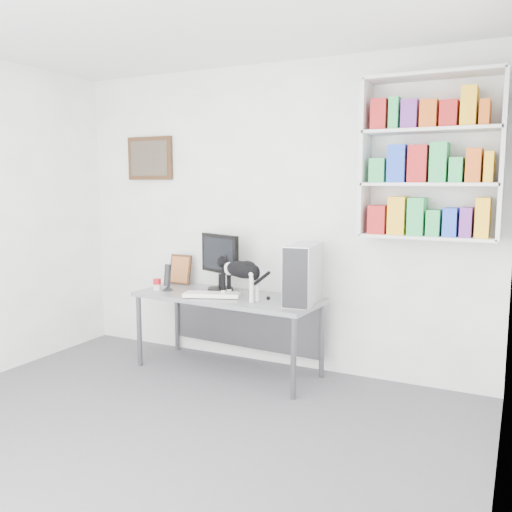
% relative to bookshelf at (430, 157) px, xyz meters
% --- Properties ---
extents(room, '(4.01, 4.01, 2.70)m').
position_rel_bookshelf_xyz_m(room, '(-1.40, -1.85, -0.50)').
color(room, '#56565B').
rests_on(room, ground).
extents(bookshelf, '(1.03, 0.28, 1.24)m').
position_rel_bookshelf_xyz_m(bookshelf, '(0.00, 0.00, 0.00)').
color(bookshelf, silver).
rests_on(bookshelf, room).
extents(wall_art, '(0.52, 0.04, 0.42)m').
position_rel_bookshelf_xyz_m(wall_art, '(-2.70, 0.12, 0.05)').
color(wall_art, '#4E2D19').
rests_on(wall_art, room).
extents(desk, '(1.69, 0.74, 0.69)m').
position_rel_bookshelf_xyz_m(desk, '(-1.62, -0.25, -1.51)').
color(desk, gray).
rests_on(desk, room).
extents(monitor, '(0.54, 0.40, 0.52)m').
position_rel_bookshelf_xyz_m(monitor, '(-1.79, -0.08, -0.90)').
color(monitor, black).
rests_on(monitor, desk).
extents(keyboard, '(0.51, 0.34, 0.04)m').
position_rel_bookshelf_xyz_m(keyboard, '(-1.71, -0.37, -1.14)').
color(keyboard, white).
rests_on(keyboard, desk).
extents(pc_tower, '(0.26, 0.50, 0.48)m').
position_rel_bookshelf_xyz_m(pc_tower, '(-0.92, -0.24, -0.92)').
color(pc_tower, '#ADADB2').
rests_on(pc_tower, desk).
extents(speaker, '(0.11, 0.11, 0.25)m').
position_rel_bookshelf_xyz_m(speaker, '(-2.21, -0.31, -1.04)').
color(speaker, black).
rests_on(speaker, desk).
extents(leaning_print, '(0.24, 0.10, 0.29)m').
position_rel_bookshelf_xyz_m(leaning_print, '(-2.29, 0.01, -1.02)').
color(leaning_print, '#4E2D19').
rests_on(leaning_print, desk).
extents(soup_can, '(0.09, 0.09, 0.10)m').
position_rel_bookshelf_xyz_m(soup_can, '(-2.31, -0.34, -1.11)').
color(soup_can, '#B20F16').
rests_on(soup_can, desk).
extents(cat, '(0.57, 0.31, 0.34)m').
position_rel_bookshelf_xyz_m(cat, '(-1.44, -0.34, -0.99)').
color(cat, black).
rests_on(cat, desk).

